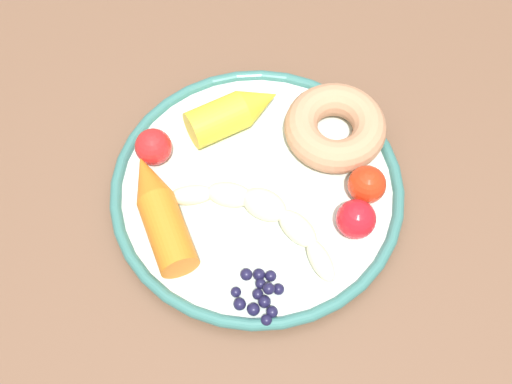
{
  "coord_description": "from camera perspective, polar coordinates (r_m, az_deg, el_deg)",
  "views": [
    {
      "loc": [
        -0.33,
        -0.06,
        1.35
      ],
      "look_at": [
        -0.0,
        0.01,
        0.75
      ],
      "focal_mm": 48.0,
      "sensor_mm": 36.0,
      "label": 1
    }
  ],
  "objects": [
    {
      "name": "carrot_yellow",
      "position": [
        0.72,
        -1.8,
        6.65
      ],
      "size": [
        0.1,
        0.1,
        0.04
      ],
      "color": "yellow",
      "rests_on": "plate"
    },
    {
      "name": "ground_plane",
      "position": [
        1.39,
        0.59,
        -14.84
      ],
      "size": [
        6.0,
        6.0,
        0.0
      ],
      "primitive_type": "plane",
      "color": "slate"
    },
    {
      "name": "dining_table",
      "position": [
        0.78,
        1.02,
        -3.64
      ],
      "size": [
        1.07,
        0.79,
        0.73
      ],
      "color": "brown",
      "rests_on": "ground_plane"
    },
    {
      "name": "donut",
      "position": [
        0.71,
        6.61,
        5.37
      ],
      "size": [
        0.14,
        0.14,
        0.03
      ],
      "primitive_type": "torus",
      "rotation": [
        0.0,
        0.0,
        1.92
      ],
      "color": "tan",
      "rests_on": "plate"
    },
    {
      "name": "tomato_near",
      "position": [
        0.7,
        -8.55,
        3.75
      ],
      "size": [
        0.04,
        0.04,
        0.04
      ],
      "primitive_type": "sphere",
      "color": "red",
      "rests_on": "plate"
    },
    {
      "name": "tomato_far",
      "position": [
        0.66,
        8.34,
        -2.26
      ],
      "size": [
        0.04,
        0.04,
        0.04
      ],
      "primitive_type": "sphere",
      "color": "red",
      "rests_on": "plate"
    },
    {
      "name": "banana",
      "position": [
        0.66,
        0.49,
        -1.8
      ],
      "size": [
        0.09,
        0.18,
        0.03
      ],
      "color": "beige",
      "rests_on": "plate"
    },
    {
      "name": "carrot_orange",
      "position": [
        0.66,
        -8.05,
        -1.53
      ],
      "size": [
        0.13,
        0.1,
        0.04
      ],
      "color": "orange",
      "rests_on": "plate"
    },
    {
      "name": "plate",
      "position": [
        0.69,
        0.0,
        -0.11
      ],
      "size": [
        0.3,
        0.3,
        0.02
      ],
      "color": "silver",
      "rests_on": "dining_table"
    },
    {
      "name": "blueberry_pile",
      "position": [
        0.64,
        0.25,
        -8.48
      ],
      "size": [
        0.05,
        0.05,
        0.02
      ],
      "color": "#191638",
      "rests_on": "plate"
    },
    {
      "name": "tomato_mid",
      "position": [
        0.68,
        9.22,
        0.61
      ],
      "size": [
        0.04,
        0.04,
        0.04
      ],
      "primitive_type": "sphere",
      "color": "red",
      "rests_on": "plate"
    }
  ]
}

